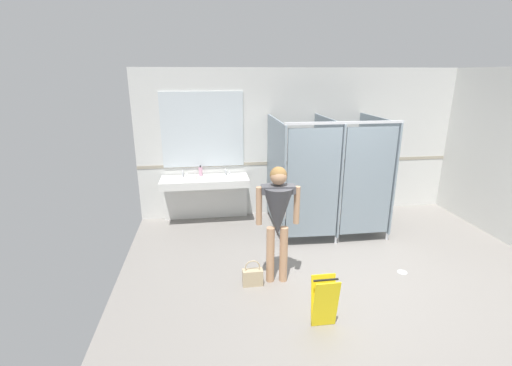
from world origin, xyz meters
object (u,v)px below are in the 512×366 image
person_standing (278,212)px  wet_floor_sign (325,302)px  paper_cup (195,177)px  soap_dispenser (201,171)px  handbag (253,277)px

person_standing → wet_floor_sign: 1.25m
paper_cup → soap_dispenser: bearing=70.9°
person_standing → handbag: 0.96m
person_standing → paper_cup: 2.34m
soap_dispenser → paper_cup: size_ratio=1.95×
person_standing → handbag: (-0.34, -0.06, -0.90)m
person_standing → handbag: size_ratio=4.39×
paper_cup → wet_floor_sign: paper_cup is taller
person_standing → wet_floor_sign: size_ratio=2.70×
handbag → wet_floor_sign: (0.69, -0.91, 0.19)m
handbag → paper_cup: bearing=110.0°
person_standing → soap_dispenser: size_ratio=8.11×
person_standing → soap_dispenser: 2.54m
handbag → wet_floor_sign: 1.16m
person_standing → paper_cup: (-1.11, 2.05, -0.09)m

